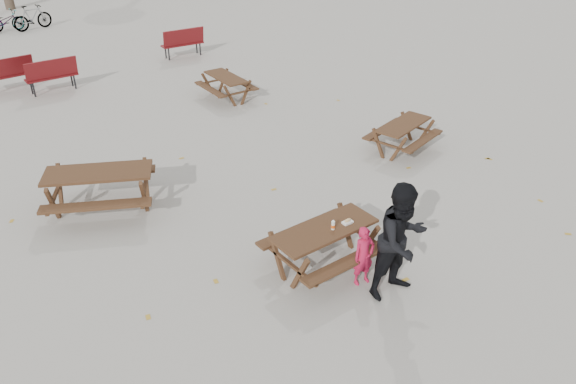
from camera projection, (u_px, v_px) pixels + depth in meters
ground at (323, 266)px, 9.55m from camera, size 80.00×80.00×0.00m
main_picnic_table at (324, 238)px, 9.26m from camera, size 1.80×1.45×0.78m
food_tray at (348, 222)px, 9.29m from camera, size 0.18×0.11×0.03m
bread_roll at (348, 220)px, 9.27m from camera, size 0.14×0.06×0.05m
soda_bottle at (333, 226)px, 9.11m from camera, size 0.07×0.07×0.17m
child at (364, 256)px, 8.93m from camera, size 0.42×0.31×1.04m
adult at (402, 241)px, 8.52m from camera, size 0.98×0.78×1.94m
picnic_table_east at (403, 137)px, 13.33m from camera, size 1.84×1.61×0.68m
picnic_table_north at (101, 191)px, 10.90m from camera, size 2.54×2.38×0.87m
picnic_table_far at (226, 88)px, 16.34m from camera, size 1.32×1.62×0.68m
park_bench_row at (27, 74)px, 16.90m from camera, size 12.45×1.44×1.03m
fallen_leaves at (264, 198)px, 11.54m from camera, size 11.00×11.00×0.01m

